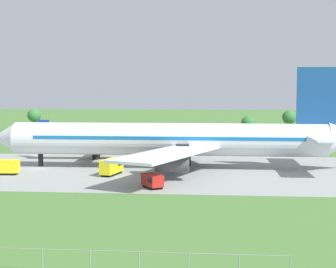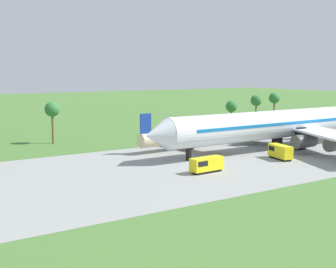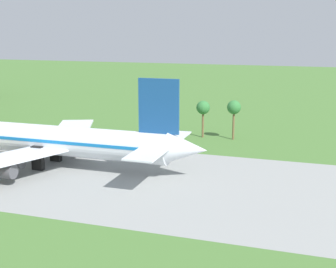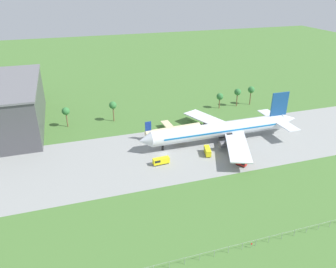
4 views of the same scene
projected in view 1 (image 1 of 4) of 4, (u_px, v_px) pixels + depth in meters
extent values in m
plane|color=#477233|center=(36.00, 169.00, 98.61)|extent=(600.00, 600.00, 0.00)
cube|color=gray|center=(36.00, 169.00, 98.61)|extent=(320.00, 44.00, 0.02)
cylinder|color=silver|center=(168.00, 139.00, 98.83)|extent=(60.14, 6.22, 6.22)
cone|color=silver|center=(4.00, 138.00, 101.73)|extent=(4.98, 6.09, 6.09)
cube|color=#146BB7|center=(168.00, 137.00, 98.79)|extent=(51.12, 6.34, 0.62)
cube|color=navy|center=(319.00, 96.00, 95.60)|extent=(8.09, 0.50, 10.57)
cube|color=silver|center=(320.00, 136.00, 96.21)|extent=(5.60, 24.88, 0.30)
cube|color=silver|center=(169.00, 153.00, 85.55)|extent=(17.49, 27.77, 0.44)
cube|color=silver|center=(180.00, 138.00, 112.04)|extent=(17.49, 27.77, 0.44)
cylinder|color=#4C4C51|center=(161.00, 159.00, 91.72)|extent=(5.60, 2.80, 2.80)
cylinder|color=#4C4C51|center=(172.00, 164.00, 85.32)|extent=(5.60, 2.80, 2.80)
cylinder|color=#4C4C51|center=(168.00, 150.00, 106.53)|extent=(5.60, 2.80, 2.80)
cylinder|color=#4C4C51|center=(182.00, 146.00, 112.48)|extent=(5.60, 2.80, 2.80)
cube|color=black|center=(41.00, 154.00, 101.34)|extent=(0.70, 0.90, 5.01)
cube|color=black|center=(182.00, 158.00, 95.43)|extent=(2.40, 1.20, 5.01)
cube|color=black|center=(185.00, 153.00, 102.22)|extent=(2.40, 1.20, 5.01)
cylinder|color=beige|center=(96.00, 146.00, 112.10)|extent=(25.79, 4.49, 3.01)
cube|color=navy|center=(43.00, 129.00, 112.16)|extent=(2.72, 0.40, 4.22)
cube|color=beige|center=(96.00, 147.00, 112.13)|extent=(4.95, 23.26, 0.24)
cube|color=black|center=(96.00, 153.00, 112.22)|extent=(1.35, 2.78, 2.86)
cube|color=black|center=(152.00, 187.00, 79.01)|extent=(3.37, 3.82, 0.40)
cube|color=#B21E19|center=(152.00, 180.00, 78.92)|extent=(3.87, 4.43, 1.77)
cube|color=black|center=(156.00, 179.00, 77.93)|extent=(2.47, 2.29, 0.90)
cube|color=black|center=(1.00, 174.00, 91.62)|extent=(5.46, 2.11, 0.40)
cube|color=yellow|center=(1.00, 166.00, 91.50)|extent=(6.41, 2.36, 2.26)
cube|color=black|center=(112.00, 174.00, 91.30)|extent=(2.95, 5.32, 0.40)
cube|color=yellow|center=(112.00, 166.00, 91.18)|extent=(3.35, 6.24, 2.47)
cube|color=black|center=(115.00, 163.00, 92.69)|extent=(2.47, 2.50, 0.90)
cylinder|color=gray|center=(43.00, 261.00, 42.16)|extent=(0.10, 0.10, 2.10)
cylinder|color=gray|center=(90.00, 263.00, 41.80)|extent=(0.10, 0.10, 2.10)
cylinder|color=gray|center=(139.00, 264.00, 41.45)|extent=(0.10, 0.10, 2.10)
cylinder|color=gray|center=(189.00, 266.00, 41.09)|extent=(0.10, 0.10, 2.10)
cylinder|color=gray|center=(239.00, 267.00, 40.73)|extent=(0.10, 0.10, 2.10)
cylinder|color=brown|center=(289.00, 134.00, 132.26)|extent=(0.56, 0.56, 7.50)
sphere|color=#337538|center=(289.00, 117.00, 131.89)|extent=(3.60, 3.60, 3.60)
cylinder|color=brown|center=(248.00, 137.00, 133.25)|extent=(0.56, 0.56, 6.03)
sphere|color=#337538|center=(248.00, 123.00, 132.94)|extent=(3.60, 3.60, 3.60)
cylinder|color=brown|center=(35.00, 132.00, 138.25)|extent=(0.56, 0.56, 7.68)
sphere|color=#337538|center=(34.00, 115.00, 137.87)|extent=(3.60, 3.60, 3.60)
cylinder|color=brown|center=(321.00, 133.00, 131.50)|extent=(0.56, 0.56, 7.99)
sphere|color=#337538|center=(322.00, 115.00, 131.11)|extent=(3.60, 3.60, 3.60)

